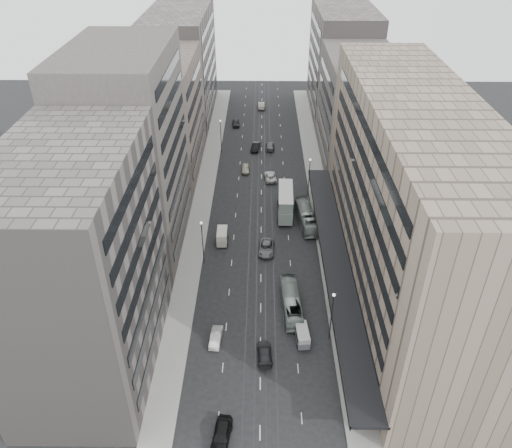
{
  "coord_description": "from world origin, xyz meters",
  "views": [
    {
      "loc": [
        -0.05,
        -54.82,
        52.66
      ],
      "look_at": [
        -0.9,
        16.39,
        5.04
      ],
      "focal_mm": 35.0,
      "sensor_mm": 36.0,
      "label": 1
    }
  ],
  "objects_px": {
    "sedan_0": "(221,435)",
    "pedestrian": "(364,403)",
    "vw_microbus": "(302,335)",
    "sedan_2": "(266,248)",
    "double_decker": "(285,202)",
    "bus_near": "(291,302)",
    "panel_van": "(222,236)",
    "bus_far": "(306,217)",
    "sedan_1": "(216,337)"
  },
  "relations": [
    {
      "from": "panel_van",
      "to": "sedan_1",
      "type": "relative_size",
      "value": 0.96
    },
    {
      "from": "bus_near",
      "to": "sedan_1",
      "type": "height_order",
      "value": "bus_near"
    },
    {
      "from": "bus_near",
      "to": "bus_far",
      "type": "xyz_separation_m",
      "value": [
        3.95,
        23.3,
        0.09
      ]
    },
    {
      "from": "vw_microbus",
      "to": "panel_van",
      "type": "xyz_separation_m",
      "value": [
        -12.78,
        23.51,
        0.21
      ]
    },
    {
      "from": "bus_near",
      "to": "sedan_1",
      "type": "bearing_deg",
      "value": 28.02
    },
    {
      "from": "sedan_0",
      "to": "sedan_2",
      "type": "height_order",
      "value": "sedan_0"
    },
    {
      "from": "double_decker",
      "to": "sedan_0",
      "type": "distance_m",
      "value": 49.19
    },
    {
      "from": "pedestrian",
      "to": "double_decker",
      "type": "bearing_deg",
      "value": -101.29
    },
    {
      "from": "vw_microbus",
      "to": "sedan_2",
      "type": "height_order",
      "value": "vw_microbus"
    },
    {
      "from": "double_decker",
      "to": "vw_microbus",
      "type": "bearing_deg",
      "value": -86.28
    },
    {
      "from": "sedan_1",
      "to": "pedestrian",
      "type": "distance_m",
      "value": 21.7
    },
    {
      "from": "double_decker",
      "to": "sedan_0",
      "type": "height_order",
      "value": "double_decker"
    },
    {
      "from": "sedan_0",
      "to": "bus_near",
      "type": "bearing_deg",
      "value": 74.5
    },
    {
      "from": "bus_far",
      "to": "vw_microbus",
      "type": "distance_m",
      "value": 29.86
    },
    {
      "from": "vw_microbus",
      "to": "pedestrian",
      "type": "bearing_deg",
      "value": -63.91
    },
    {
      "from": "vw_microbus",
      "to": "bus_near",
      "type": "bearing_deg",
      "value": 95.83
    },
    {
      "from": "sedan_2",
      "to": "pedestrian",
      "type": "bearing_deg",
      "value": -66.6
    },
    {
      "from": "bus_far",
      "to": "sedan_0",
      "type": "height_order",
      "value": "bus_far"
    },
    {
      "from": "sedan_1",
      "to": "sedan_2",
      "type": "xyz_separation_m",
      "value": [
        7.19,
        21.05,
        0.07
      ]
    },
    {
      "from": "bus_near",
      "to": "double_decker",
      "type": "relative_size",
      "value": 1.08
    },
    {
      "from": "sedan_1",
      "to": "sedan_0",
      "type": "bearing_deg",
      "value": -78.7
    },
    {
      "from": "sedan_2",
      "to": "double_decker",
      "type": "bearing_deg",
      "value": 76.41
    },
    {
      "from": "vw_microbus",
      "to": "sedan_0",
      "type": "xyz_separation_m",
      "value": [
        -10.22,
        -15.29,
        -0.33
      ]
    },
    {
      "from": "panel_van",
      "to": "bus_near",
      "type": "bearing_deg",
      "value": -57.09
    },
    {
      "from": "bus_near",
      "to": "vw_microbus",
      "type": "xyz_separation_m",
      "value": [
        1.26,
        -6.44,
        -0.28
      ]
    },
    {
      "from": "bus_near",
      "to": "double_decker",
      "type": "xyz_separation_m",
      "value": [
        0.1,
        26.58,
        1.38
      ]
    },
    {
      "from": "panel_van",
      "to": "sedan_1",
      "type": "height_order",
      "value": "panel_van"
    },
    {
      "from": "vw_microbus",
      "to": "sedan_0",
      "type": "height_order",
      "value": "vw_microbus"
    },
    {
      "from": "pedestrian",
      "to": "sedan_0",
      "type": "bearing_deg",
      "value": -7.24
    },
    {
      "from": "double_decker",
      "to": "sedan_2",
      "type": "relative_size",
      "value": 1.76
    },
    {
      "from": "double_decker",
      "to": "bus_far",
      "type": "bearing_deg",
      "value": -38.74
    },
    {
      "from": "bus_near",
      "to": "bus_far",
      "type": "distance_m",
      "value": 23.64
    },
    {
      "from": "sedan_0",
      "to": "pedestrian",
      "type": "bearing_deg",
      "value": 21.1
    },
    {
      "from": "panel_van",
      "to": "sedan_2",
      "type": "height_order",
      "value": "panel_van"
    },
    {
      "from": "sedan_0",
      "to": "vw_microbus",
      "type": "bearing_deg",
      "value": 63.15
    },
    {
      "from": "sedan_0",
      "to": "pedestrian",
      "type": "relative_size",
      "value": 2.51
    },
    {
      "from": "panel_van",
      "to": "pedestrian",
      "type": "height_order",
      "value": "panel_van"
    },
    {
      "from": "sedan_2",
      "to": "pedestrian",
      "type": "relative_size",
      "value": 2.75
    },
    {
      "from": "bus_far",
      "to": "sedan_0",
      "type": "xyz_separation_m",
      "value": [
        -12.91,
        -45.03,
        -0.7
      ]
    },
    {
      "from": "bus_near",
      "to": "sedan_0",
      "type": "bearing_deg",
      "value": 64.31
    },
    {
      "from": "double_decker",
      "to": "sedan_1",
      "type": "bearing_deg",
      "value": -106.5
    },
    {
      "from": "bus_far",
      "to": "vw_microbus",
      "type": "bearing_deg",
      "value": 78.08
    },
    {
      "from": "double_decker",
      "to": "sedan_0",
      "type": "xyz_separation_m",
      "value": [
        -9.06,
        -48.31,
        -1.99
      ]
    },
    {
      "from": "bus_far",
      "to": "panel_van",
      "type": "distance_m",
      "value": 16.68
    },
    {
      "from": "vw_microbus",
      "to": "panel_van",
      "type": "bearing_deg",
      "value": 113.25
    },
    {
      "from": "sedan_1",
      "to": "pedestrian",
      "type": "height_order",
      "value": "pedestrian"
    },
    {
      "from": "vw_microbus",
      "to": "sedan_1",
      "type": "bearing_deg",
      "value": 175.34
    },
    {
      "from": "bus_near",
      "to": "bus_far",
      "type": "height_order",
      "value": "bus_far"
    },
    {
      "from": "double_decker",
      "to": "pedestrian",
      "type": "xyz_separation_m",
      "value": [
        7.88,
        -44.03,
        -1.69
      ]
    },
    {
      "from": "double_decker",
      "to": "sedan_2",
      "type": "height_order",
      "value": "double_decker"
    }
  ]
}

